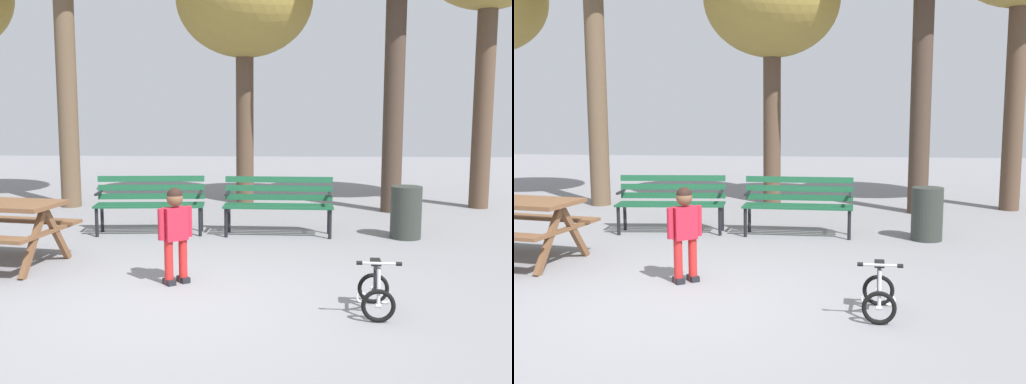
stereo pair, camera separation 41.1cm
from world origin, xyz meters
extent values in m
plane|color=gray|center=(0.00, 0.00, 0.00)|extent=(36.00, 36.00, 0.00)
cube|color=brown|center=(-2.37, 1.93, 0.45)|extent=(1.81, 0.54, 0.04)
cube|color=brown|center=(-1.74, 1.01, 0.36)|extent=(0.15, 0.57, 0.76)
cube|color=brown|center=(-1.65, 1.50, 0.36)|extent=(0.15, 0.57, 0.76)
cube|color=brown|center=(-1.69, 1.26, 0.42)|extent=(0.26, 1.10, 0.04)
cube|color=#195133|center=(-0.91, 3.40, 0.44)|extent=(1.60, 0.19, 0.03)
cube|color=#195133|center=(-0.90, 3.28, 0.44)|extent=(1.60, 0.19, 0.03)
cube|color=#195133|center=(-0.89, 3.16, 0.44)|extent=(1.60, 0.19, 0.03)
cube|color=#195133|center=(-0.89, 3.04, 0.44)|extent=(1.60, 0.19, 0.03)
cube|color=#195133|center=(-0.92, 3.44, 0.54)|extent=(1.60, 0.17, 0.09)
cube|color=#195133|center=(-0.92, 3.44, 0.67)|extent=(1.60, 0.17, 0.09)
cube|color=#195133|center=(-0.92, 3.44, 0.81)|extent=(1.60, 0.17, 0.09)
cylinder|color=black|center=(-0.14, 3.12, 0.22)|extent=(0.05, 0.05, 0.44)
cylinder|color=black|center=(-0.17, 3.48, 0.22)|extent=(0.05, 0.05, 0.44)
cube|color=black|center=(-0.15, 3.30, 0.62)|extent=(0.07, 0.40, 0.03)
cylinder|color=black|center=(-1.63, 3.01, 0.22)|extent=(0.05, 0.05, 0.44)
cylinder|color=black|center=(-1.66, 3.36, 0.22)|extent=(0.05, 0.05, 0.44)
cube|color=black|center=(-1.65, 3.19, 0.62)|extent=(0.07, 0.40, 0.03)
cube|color=#195133|center=(1.01, 3.38, 0.44)|extent=(1.60, 0.12, 0.03)
cube|color=#195133|center=(1.00, 3.26, 0.44)|extent=(1.60, 0.12, 0.03)
cube|color=#195133|center=(1.00, 3.14, 0.44)|extent=(1.60, 0.12, 0.03)
cube|color=#195133|center=(0.99, 3.02, 0.44)|extent=(1.60, 0.12, 0.03)
cube|color=#195133|center=(1.01, 3.42, 0.54)|extent=(1.60, 0.09, 0.09)
cube|color=#195133|center=(1.01, 3.42, 0.67)|extent=(1.60, 0.09, 0.09)
cube|color=#195133|center=(1.01, 3.42, 0.81)|extent=(1.60, 0.09, 0.09)
cylinder|color=black|center=(1.75, 3.02, 0.22)|extent=(0.05, 0.05, 0.44)
cylinder|color=black|center=(1.76, 3.38, 0.22)|extent=(0.05, 0.05, 0.44)
cube|color=black|center=(1.75, 3.20, 0.62)|extent=(0.05, 0.40, 0.03)
cylinder|color=black|center=(0.25, 3.07, 0.22)|extent=(0.05, 0.05, 0.44)
cylinder|color=black|center=(0.26, 3.43, 0.22)|extent=(0.05, 0.05, 0.44)
cube|color=black|center=(0.25, 3.25, 0.62)|extent=(0.05, 0.40, 0.03)
cylinder|color=red|center=(0.00, 0.77, 0.24)|extent=(0.09, 0.09, 0.47)
cube|color=black|center=(0.00, 0.77, 0.03)|extent=(0.17, 0.18, 0.06)
cylinder|color=red|center=(-0.14, 0.67, 0.24)|extent=(0.09, 0.09, 0.47)
cube|color=black|center=(-0.14, 0.67, 0.03)|extent=(0.17, 0.18, 0.06)
cube|color=#B71E33|center=(-0.07, 0.72, 0.65)|extent=(0.28, 0.26, 0.35)
sphere|color=brown|center=(-0.07, 0.72, 0.92)|extent=(0.17, 0.17, 0.17)
sphere|color=black|center=(-0.07, 0.72, 0.95)|extent=(0.17, 0.17, 0.17)
cylinder|color=#B71E33|center=(0.06, 0.82, 0.66)|extent=(0.07, 0.07, 0.33)
cylinder|color=#B71E33|center=(-0.20, 0.62, 0.66)|extent=(0.07, 0.07, 0.33)
torus|color=black|center=(1.91, -0.39, 0.15)|extent=(0.30, 0.06, 0.30)
cylinder|color=silver|center=(1.91, -0.39, 0.15)|extent=(0.05, 0.04, 0.04)
torus|color=black|center=(1.94, 0.13, 0.15)|extent=(0.30, 0.06, 0.30)
cylinder|color=silver|center=(1.94, 0.13, 0.15)|extent=(0.05, 0.04, 0.04)
torus|color=white|center=(2.05, 0.12, 0.05)|extent=(0.11, 0.03, 0.11)
torus|color=white|center=(1.83, 0.14, 0.05)|extent=(0.11, 0.03, 0.11)
cylinder|color=black|center=(1.92, -0.21, 0.32)|extent=(0.06, 0.31, 0.32)
cylinder|color=black|center=(1.93, -0.05, 0.30)|extent=(0.04, 0.08, 0.27)
cylinder|color=black|center=(1.93, 0.03, 0.16)|extent=(0.04, 0.20, 0.05)
cylinder|color=silver|center=(1.91, -0.37, 0.31)|extent=(0.04, 0.07, 0.32)
cylinder|color=black|center=(1.92, -0.19, 0.42)|extent=(0.05, 0.32, 0.05)
cube|color=black|center=(1.93, -0.03, 0.45)|extent=(0.10, 0.18, 0.04)
cylinder|color=silver|center=(1.91, -0.35, 0.52)|extent=(0.34, 0.05, 0.02)
cylinder|color=black|center=(2.08, -0.36, 0.52)|extent=(0.05, 0.04, 0.04)
cylinder|color=black|center=(1.74, -0.34, 0.52)|extent=(0.05, 0.04, 0.04)
cylinder|color=#2D332D|center=(2.84, 3.13, 0.38)|extent=(0.44, 0.44, 0.75)
cylinder|color=brown|center=(-2.96, 5.70, 2.22)|extent=(0.37, 0.37, 4.43)
cylinder|color=brown|center=(0.32, 6.25, 1.51)|extent=(0.34, 0.34, 3.02)
cylinder|color=#423328|center=(3.02, 5.40, 1.97)|extent=(0.36, 0.36, 3.95)
cylinder|color=brown|center=(4.76, 5.91, 1.91)|extent=(0.36, 0.36, 3.83)
camera|label=1|loc=(1.06, -5.50, 1.86)|focal=42.32mm
camera|label=2|loc=(1.47, -5.47, 1.86)|focal=42.32mm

